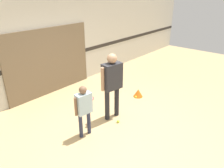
{
  "coord_description": "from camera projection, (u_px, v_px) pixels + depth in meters",
  "views": [
    {
      "loc": [
        -3.33,
        -3.07,
        2.98
      ],
      "look_at": [
        0.23,
        -0.03,
        0.9
      ],
      "focal_mm": 35.0,
      "sensor_mm": 36.0,
      "label": 1
    }
  ],
  "objects": [
    {
      "name": "racket_spare_on_floor",
      "position": [
        88.0,
        98.0,
        6.38
      ],
      "size": [
        0.32,
        0.51,
        0.03
      ],
      "rotation": [
        0.0,
        0.0,
        1.5
      ],
      "color": "red",
      "rests_on": "ground_plane"
    },
    {
      "name": "ground_plane",
      "position": [
        105.0,
        120.0,
        5.35
      ],
      "size": [
        16.0,
        16.0,
        0.0
      ],
      "primitive_type": "plane",
      "color": "tan"
    },
    {
      "name": "person_student_left",
      "position": [
        84.0,
        106.0,
        4.53
      ],
      "size": [
        0.44,
        0.22,
        1.18
      ],
      "rotation": [
        0.0,
        0.0,
        -0.12
      ],
      "color": "#2D334C",
      "rests_on": "ground_plane"
    },
    {
      "name": "wall_panel",
      "position": [
        50.0,
        61.0,
        6.43
      ],
      "size": [
        2.81,
        0.05,
        1.96
      ],
      "color": "#756047",
      "rests_on": "ground_plane"
    },
    {
      "name": "wall_back",
      "position": [
        41.0,
        41.0,
        6.11
      ],
      "size": [
        16.0,
        0.07,
        3.2
      ],
      "color": "beige",
      "rests_on": "ground_plane"
    },
    {
      "name": "tennis_ball_stray_left",
      "position": [
        136.0,
        97.0,
        6.42
      ],
      "size": [
        0.07,
        0.07,
        0.07
      ],
      "primitive_type": "sphere",
      "color": "#CCE038",
      "rests_on": "ground_plane"
    },
    {
      "name": "training_cone",
      "position": [
        138.0,
        93.0,
        6.47
      ],
      "size": [
        0.28,
        0.28,
        0.23
      ],
      "color": "orange",
      "rests_on": "ground_plane"
    },
    {
      "name": "person_instructor",
      "position": [
        112.0,
        80.0,
        5.08
      ],
      "size": [
        0.61,
        0.33,
        1.64
      ],
      "rotation": [
        0.0,
        0.0,
        -0.18
      ],
      "color": "#232328",
      "rests_on": "ground_plane"
    },
    {
      "name": "tennis_ball_by_spare_racket",
      "position": [
        86.0,
        95.0,
        6.5
      ],
      "size": [
        0.07,
        0.07,
        0.07
      ],
      "primitive_type": "sphere",
      "color": "#CCE038",
      "rests_on": "ground_plane"
    },
    {
      "name": "tennis_ball_near_instructor",
      "position": [
        118.0,
        121.0,
        5.24
      ],
      "size": [
        0.07,
        0.07,
        0.07
      ],
      "primitive_type": "sphere",
      "color": "#CCE038",
      "rests_on": "ground_plane"
    }
  ]
}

